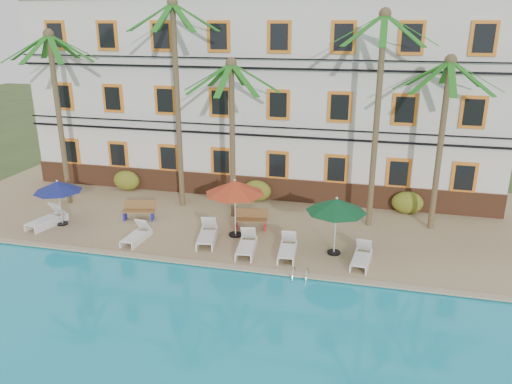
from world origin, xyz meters
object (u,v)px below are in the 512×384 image
(palm_b, at_px, (176,81))
(palm_e, at_px, (443,120))
(palm_d, at_px, (379,95))
(lounger_d, at_px, (247,245))
(lounger_c, at_px, (207,235))
(bench_left, at_px, (139,210))
(umbrella_blue, at_px, (58,187))
(lounger_e, at_px, (288,249))
(lounger_f, at_px, (362,257))
(lounger_b, at_px, (137,235))
(palm_a, at_px, (56,96))
(umbrella_green, at_px, (336,206))
(lounger_a, at_px, (47,219))
(palm_c, at_px, (232,117))
(umbrella_red, at_px, (235,188))
(bench_right, at_px, (251,219))
(pool_ladder, at_px, (300,277))

(palm_b, bearing_deg, palm_e, -0.71)
(palm_d, xyz_separation_m, lounger_d, (-4.75, -4.10, -5.67))
(lounger_c, height_order, bench_left, lounger_c)
(umbrella_blue, bearing_deg, bench_left, 24.76)
(palm_d, xyz_separation_m, lounger_e, (-3.07, -4.02, -5.67))
(lounger_d, bearing_deg, palm_d, 40.79)
(lounger_d, bearing_deg, lounger_c, 162.90)
(lounger_d, bearing_deg, lounger_f, 0.57)
(umbrella_blue, bearing_deg, lounger_b, -11.34)
(umbrella_blue, xyz_separation_m, bench_left, (3.16, 1.45, -1.37))
(palm_a, xyz_separation_m, palm_d, (15.15, 0.61, 0.48))
(umbrella_green, distance_m, lounger_f, 2.21)
(bench_left, bearing_deg, lounger_b, -66.05)
(palm_b, distance_m, umbrella_blue, 7.28)
(lounger_c, bearing_deg, lounger_e, -7.98)
(lounger_a, bearing_deg, palm_d, 14.00)
(palm_c, height_order, palm_d, palm_d)
(umbrella_red, distance_m, lounger_e, 3.49)
(palm_c, height_order, palm_e, palm_e)
(umbrella_blue, distance_m, lounger_e, 10.82)
(lounger_a, relative_size, lounger_c, 0.99)
(lounger_a, relative_size, bench_right, 1.32)
(palm_e, bearing_deg, umbrella_blue, -167.76)
(palm_d, distance_m, lounger_c, 9.39)
(palm_d, relative_size, lounger_d, 4.81)
(umbrella_blue, relative_size, lounger_d, 1.10)
(lounger_f, xyz_separation_m, bench_left, (-10.44, 2.18, 0.20))
(umbrella_blue, height_order, lounger_b, umbrella_blue)
(bench_right, bearing_deg, palm_a, 173.75)
(bench_left, bearing_deg, lounger_a, -155.58)
(lounger_b, bearing_deg, lounger_c, 12.40)
(palm_a, xyz_separation_m, palm_c, (8.78, 0.18, -0.67))
(palm_a, distance_m, umbrella_green, 14.56)
(palm_c, bearing_deg, palm_e, 4.29)
(umbrella_blue, height_order, lounger_d, umbrella_blue)
(umbrella_red, xyz_separation_m, lounger_e, (2.56, -1.37, -1.93))
(bench_left, bearing_deg, palm_d, 10.03)
(lounger_c, xyz_separation_m, lounger_e, (3.56, -0.50, -0.02))
(lounger_e, bearing_deg, palm_b, 144.74)
(umbrella_green, height_order, pool_ladder, umbrella_green)
(lounger_e, relative_size, bench_right, 1.22)
(palm_b, xyz_separation_m, palm_e, (12.05, -0.15, -1.30))
(lounger_a, distance_m, lounger_c, 7.72)
(palm_d, relative_size, bench_left, 6.02)
(lounger_d, bearing_deg, palm_a, 161.49)
(palm_c, height_order, umbrella_blue, palm_c)
(palm_d, xyz_separation_m, bench_left, (-10.60, -1.87, -5.49))
(umbrella_blue, bearing_deg, palm_e, 12.24)
(lounger_c, relative_size, bench_left, 1.33)
(bench_right, bearing_deg, bench_left, -178.21)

